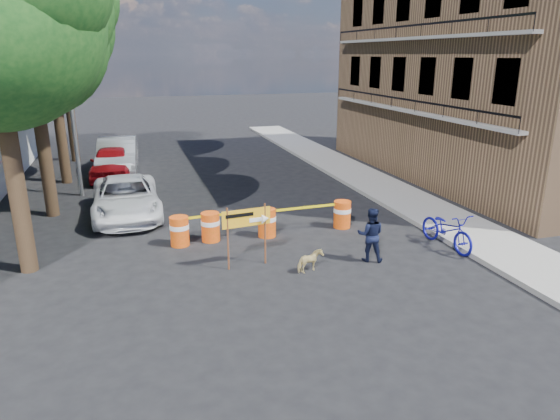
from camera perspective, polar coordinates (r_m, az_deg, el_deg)
ground at (r=13.47m, az=1.76°, el=-6.79°), size 120.00×120.00×0.00m
sidewalk_east at (r=21.07m, az=12.60°, el=1.99°), size 2.40×40.00×0.15m
apartment_building at (r=25.31m, az=23.28°, el=17.15°), size 8.00×16.00×12.00m
tree_mid_a at (r=18.84m, az=-26.64°, el=17.14°), size 5.25×5.00×8.68m
tree_mid_b at (r=23.82m, az=-24.98°, el=18.75°), size 5.67×5.40×9.62m
tree_far at (r=28.78m, az=-23.60°, el=17.41°), size 5.04×4.80×8.84m
streetlamp at (r=21.25m, az=-22.83°, el=13.00°), size 1.25×0.18×8.00m
barrel_far_left at (r=15.22m, az=-11.42°, el=-2.32°), size 0.58×0.58×0.90m
barrel_mid_left at (r=15.44m, az=-7.95°, el=-1.85°), size 0.58×0.58×0.90m
barrel_mid_right at (r=15.67m, az=-1.50°, el=-1.39°), size 0.58×0.58×0.90m
barrel_far_right at (r=16.61m, az=7.12°, el=-0.43°), size 0.58×0.58×0.90m
detour_sign at (r=13.27m, az=-3.18°, el=-1.36°), size 1.34×0.27×1.73m
pedestrian at (r=13.96m, az=10.31°, el=-2.79°), size 0.92×0.83×1.53m
bicycle at (r=15.39m, az=18.73°, el=-0.32°), size 0.86×1.20×2.16m
dog at (r=13.21m, az=3.45°, el=-5.88°), size 0.78×0.55×0.60m
suv_white at (r=18.41m, az=-17.18°, el=1.36°), size 2.33×4.92×1.36m
sedan_red at (r=24.49m, az=-18.62°, el=5.24°), size 2.12×4.51×1.49m
sedan_silver at (r=25.54m, az=-18.05°, el=5.96°), size 1.99×5.12×1.66m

